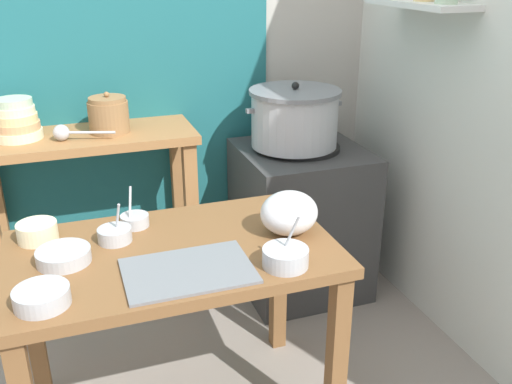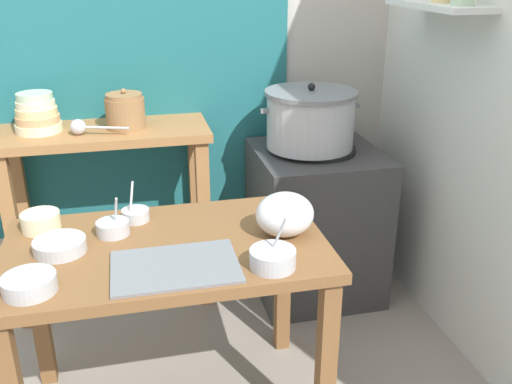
{
  "view_description": "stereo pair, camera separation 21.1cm",
  "coord_description": "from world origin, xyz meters",
  "px_view_note": "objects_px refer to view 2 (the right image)",
  "views": [
    {
      "loc": [
        -0.21,
        -1.72,
        1.63
      ],
      "look_at": [
        0.43,
        0.13,
        0.82
      ],
      "focal_mm": 39.77,
      "sensor_mm": 36.0,
      "label": 1
    },
    {
      "loc": [
        -0.01,
        -1.77,
        1.63
      ],
      "look_at": [
        0.43,
        0.13,
        0.82
      ],
      "focal_mm": 39.77,
      "sensor_mm": 36.0,
      "label": 2
    }
  ],
  "objects_px": {
    "serving_tray": "(175,267)",
    "steamer_pot": "(310,119)",
    "plastic_bag": "(285,214)",
    "prep_bowl_3": "(113,227)",
    "prep_bowl_0": "(60,245)",
    "prep_table": "(168,272)",
    "prep_bowl_4": "(273,258)",
    "stove_block": "(315,221)",
    "prep_bowl_5": "(41,221)",
    "prep_bowl_1": "(29,283)",
    "bowl_stack_enamel": "(37,114)",
    "back_shelf_table": "(108,174)",
    "clay_pot": "(125,111)",
    "ladle": "(80,127)",
    "prep_bowl_2": "(135,214)"
  },
  "relations": [
    {
      "from": "bowl_stack_enamel",
      "to": "plastic_bag",
      "type": "distance_m",
      "value": 1.29
    },
    {
      "from": "ladle",
      "to": "prep_bowl_0",
      "type": "bearing_deg",
      "value": -93.64
    },
    {
      "from": "prep_bowl_3",
      "to": "steamer_pot",
      "type": "bearing_deg",
      "value": 33.9
    },
    {
      "from": "prep_bowl_1",
      "to": "prep_bowl_5",
      "type": "height_order",
      "value": "prep_bowl_5"
    },
    {
      "from": "ladle",
      "to": "prep_bowl_4",
      "type": "relative_size",
      "value": 1.43
    },
    {
      "from": "serving_tray",
      "to": "prep_bowl_4",
      "type": "distance_m",
      "value": 0.31
    },
    {
      "from": "prep_bowl_1",
      "to": "steamer_pot",
      "type": "bearing_deg",
      "value": 39.26
    },
    {
      "from": "prep_bowl_4",
      "to": "clay_pot",
      "type": "bearing_deg",
      "value": 111.04
    },
    {
      "from": "prep_table",
      "to": "prep_bowl_0",
      "type": "height_order",
      "value": "prep_bowl_0"
    },
    {
      "from": "plastic_bag",
      "to": "prep_bowl_3",
      "type": "height_order",
      "value": "plastic_bag"
    },
    {
      "from": "prep_bowl_2",
      "to": "prep_bowl_5",
      "type": "distance_m",
      "value": 0.33
    },
    {
      "from": "prep_bowl_1",
      "to": "prep_bowl_5",
      "type": "bearing_deg",
      "value": 91.91
    },
    {
      "from": "bowl_stack_enamel",
      "to": "prep_bowl_1",
      "type": "relative_size",
      "value": 1.3
    },
    {
      "from": "prep_bowl_3",
      "to": "plastic_bag",
      "type": "bearing_deg",
      "value": -13.18
    },
    {
      "from": "back_shelf_table",
      "to": "prep_bowl_4",
      "type": "height_order",
      "value": "back_shelf_table"
    },
    {
      "from": "bowl_stack_enamel",
      "to": "prep_bowl_1",
      "type": "xyz_separation_m",
      "value": [
        0.07,
        -1.09,
        -0.23
      ]
    },
    {
      "from": "plastic_bag",
      "to": "serving_tray",
      "type": "bearing_deg",
      "value": -159.46
    },
    {
      "from": "steamer_pot",
      "to": "prep_bowl_5",
      "type": "distance_m",
      "value": 1.31
    },
    {
      "from": "stove_block",
      "to": "prep_bowl_4",
      "type": "bearing_deg",
      "value": -116.52
    },
    {
      "from": "serving_tray",
      "to": "prep_bowl_3",
      "type": "xyz_separation_m",
      "value": [
        -0.19,
        0.29,
        0.02
      ]
    },
    {
      "from": "back_shelf_table",
      "to": "serving_tray",
      "type": "relative_size",
      "value": 2.4
    },
    {
      "from": "prep_bowl_0",
      "to": "prep_bowl_2",
      "type": "height_order",
      "value": "prep_bowl_2"
    },
    {
      "from": "plastic_bag",
      "to": "steamer_pot",
      "type": "bearing_deg",
      "value": 66.09
    },
    {
      "from": "plastic_bag",
      "to": "prep_bowl_0",
      "type": "relative_size",
      "value": 1.19
    },
    {
      "from": "prep_table",
      "to": "prep_bowl_5",
      "type": "xyz_separation_m",
      "value": [
        -0.43,
        0.21,
        0.15
      ]
    },
    {
      "from": "prep_bowl_0",
      "to": "prep_table",
      "type": "bearing_deg",
      "value": -3.96
    },
    {
      "from": "steamer_pot",
      "to": "prep_bowl_4",
      "type": "distance_m",
      "value": 1.08
    },
    {
      "from": "serving_tray",
      "to": "bowl_stack_enamel",
      "type": "bearing_deg",
      "value": 115.53
    },
    {
      "from": "prep_bowl_1",
      "to": "prep_bowl_3",
      "type": "height_order",
      "value": "prep_bowl_3"
    },
    {
      "from": "clay_pot",
      "to": "prep_bowl_0",
      "type": "xyz_separation_m",
      "value": [
        -0.25,
        -0.83,
        -0.23
      ]
    },
    {
      "from": "steamer_pot",
      "to": "prep_bowl_3",
      "type": "height_order",
      "value": "steamer_pot"
    },
    {
      "from": "prep_bowl_0",
      "to": "prep_bowl_5",
      "type": "relative_size",
      "value": 1.27
    },
    {
      "from": "ladle",
      "to": "serving_tray",
      "type": "height_order",
      "value": "ladle"
    },
    {
      "from": "serving_tray",
      "to": "prep_bowl_5",
      "type": "distance_m",
      "value": 0.59
    },
    {
      "from": "prep_bowl_3",
      "to": "prep_bowl_5",
      "type": "height_order",
      "value": "prep_bowl_3"
    },
    {
      "from": "prep_table",
      "to": "stove_block",
      "type": "height_order",
      "value": "stove_block"
    },
    {
      "from": "prep_table",
      "to": "steamer_pot",
      "type": "height_order",
      "value": "steamer_pot"
    },
    {
      "from": "back_shelf_table",
      "to": "prep_bowl_0",
      "type": "relative_size",
      "value": 5.55
    },
    {
      "from": "back_shelf_table",
      "to": "plastic_bag",
      "type": "xyz_separation_m",
      "value": [
        0.62,
        -0.87,
        0.12
      ]
    },
    {
      "from": "prep_table",
      "to": "prep_bowl_4",
      "type": "relative_size",
      "value": 6.17
    },
    {
      "from": "stove_block",
      "to": "prep_bowl_1",
      "type": "relative_size",
      "value": 4.94
    },
    {
      "from": "prep_bowl_4",
      "to": "prep_bowl_5",
      "type": "relative_size",
      "value": 1.3
    },
    {
      "from": "prep_bowl_4",
      "to": "stove_block",
      "type": "bearing_deg",
      "value": 63.48
    },
    {
      "from": "serving_tray",
      "to": "steamer_pot",
      "type": "bearing_deg",
      "value": 51.03
    },
    {
      "from": "ladle",
      "to": "prep_bowl_2",
      "type": "height_order",
      "value": "ladle"
    },
    {
      "from": "back_shelf_table",
      "to": "stove_block",
      "type": "xyz_separation_m",
      "value": [
        1.0,
        -0.13,
        -0.3
      ]
    },
    {
      "from": "prep_bowl_2",
      "to": "prep_bowl_3",
      "type": "bearing_deg",
      "value": -129.55
    },
    {
      "from": "prep_bowl_0",
      "to": "prep_bowl_1",
      "type": "distance_m",
      "value": 0.24
    },
    {
      "from": "steamer_pot",
      "to": "serving_tray",
      "type": "xyz_separation_m",
      "value": [
        -0.74,
        -0.91,
        -0.19
      ]
    },
    {
      "from": "plastic_bag",
      "to": "prep_bowl_3",
      "type": "relative_size",
      "value": 1.43
    }
  ]
}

